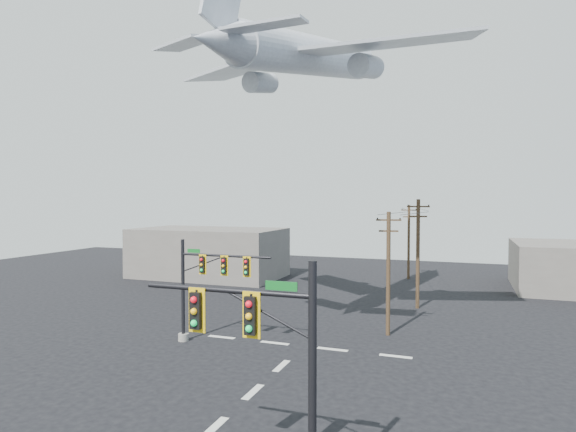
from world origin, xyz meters
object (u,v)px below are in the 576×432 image
at_px(utility_pole_c, 409,240).
at_px(signal_mast_near, 274,374).
at_px(signal_mast_far, 204,285).
at_px(utility_pole_b, 418,251).
at_px(utility_pole_a, 388,271).
at_px(airliner, 311,56).

bearing_deg(utility_pole_c, signal_mast_near, -90.20).
distance_m(signal_mast_near, signal_mast_far, 17.60).
bearing_deg(utility_pole_b, signal_mast_far, -133.10).
distance_m(signal_mast_near, utility_pole_b, 29.75).
bearing_deg(utility_pole_a, airliner, 166.39).
distance_m(utility_pole_c, airliner, 29.64).
bearing_deg(airliner, signal_mast_far, 152.47).
xyz_separation_m(utility_pole_a, utility_pole_c, (-1.21, 25.17, 0.10)).
bearing_deg(utility_pole_b, airliner, -132.73).
bearing_deg(signal_mast_far, utility_pole_a, 28.90).
xyz_separation_m(signal_mast_far, utility_pole_c, (10.08, 31.40, 0.76)).
bearing_deg(signal_mast_near, utility_pole_c, 90.71).
xyz_separation_m(signal_mast_far, airliner, (5.40, 6.65, 16.38)).
bearing_deg(utility_pole_a, utility_pole_b, 73.09).
bearing_deg(signal_mast_far, signal_mast_near, -52.80).
bearing_deg(utility_pole_b, utility_pole_a, -101.84).
height_order(signal_mast_far, utility_pole_b, utility_pole_b).
height_order(utility_pole_b, utility_pole_c, utility_pole_b).
xyz_separation_m(utility_pole_c, airliner, (-4.68, -24.76, 15.62)).
bearing_deg(signal_mast_near, airliner, 104.23).
height_order(utility_pole_c, airliner, airliner).
relative_size(utility_pole_b, utility_pole_c, 1.08).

